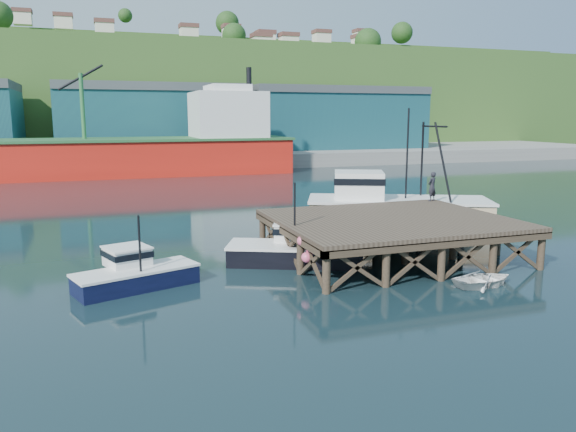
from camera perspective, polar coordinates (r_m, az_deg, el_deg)
name	(u,v)px	position (r m, az deg, el deg)	size (l,w,h in m)	color
ground	(293,266)	(28.41, 0.53, -5.05)	(300.00, 300.00, 0.00)	black
wharf	(393,222)	(30.08, 10.57, -0.58)	(12.00, 10.00, 2.62)	brown
far_quay	(151,155)	(96.46, -13.77, 6.04)	(160.00, 40.00, 2.00)	gray
warehouse_mid	(153,122)	(91.27, -13.60, 9.28)	(28.00, 16.00, 9.00)	#1B575A
warehouse_right	(329,121)	(98.93, 4.20, 9.58)	(30.00, 16.00, 9.00)	#1B575A
cargo_ship	(98,149)	(73.91, -18.71, 6.42)	(55.50, 10.00, 13.75)	red
hillside	(134,99)	(126.18, -15.34, 11.42)	(220.00, 50.00, 22.00)	#2D511E
boat_navy	(134,272)	(25.70, -15.38, -5.53)	(5.65, 3.79, 3.32)	black
boat_black	(296,247)	(28.88, 0.84, -3.20)	(7.31, 6.09, 4.25)	black
trawler	(395,205)	(37.81, 10.80, 1.12)	(12.55, 8.71, 7.94)	beige
dinghy	(484,279)	(26.48, 19.28, -6.10)	(2.07, 2.90, 0.60)	white
dockworker	(432,187)	(36.59, 14.42, 2.92)	(0.67, 0.44, 1.84)	black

